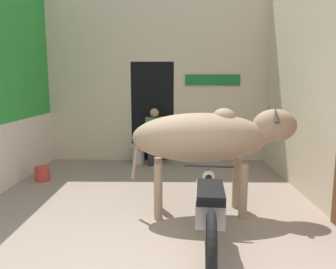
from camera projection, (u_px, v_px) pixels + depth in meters
wall_back_with_doorway at (156, 86)px, 7.45m from camera, size 4.80×0.93×3.87m
wall_right_with_door at (318, 72)px, 4.80m from camera, size 0.22×4.67×3.87m
cow at (210, 138)px, 4.29m from camera, size 2.19×0.76×1.47m
motorcycle_near at (209, 209)px, 3.39m from camera, size 0.58×2.01×0.79m
shopkeeper_seated at (154, 136)px, 6.99m from camera, size 0.37×0.33×1.21m
plastic_stool at (138, 153)px, 7.13m from camera, size 0.38×0.38×0.42m
bucket at (42, 174)px, 5.89m from camera, size 0.26×0.26×0.26m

